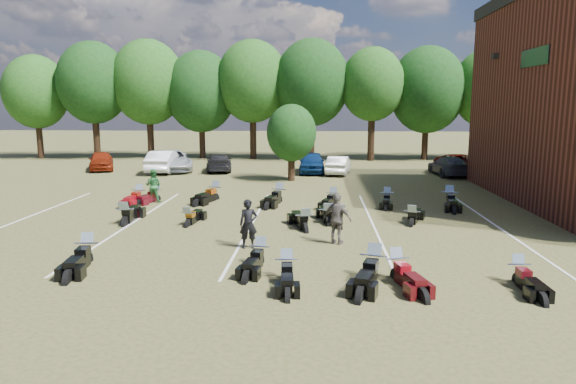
# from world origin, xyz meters

# --- Properties ---
(ground) EXTENTS (160.00, 160.00, 0.00)m
(ground) POSITION_xyz_m (0.00, 0.00, 0.00)
(ground) COLOR brown
(ground) RESTS_ON ground
(car_0) EXTENTS (3.15, 4.56, 1.44)m
(car_0) POSITION_xyz_m (-16.64, 20.18, 0.72)
(car_0) COLOR maroon
(car_0) RESTS_ON ground
(car_1) EXTENTS (1.94, 4.96, 1.61)m
(car_1) POSITION_xyz_m (-11.51, 19.18, 0.80)
(car_1) COLOR silver
(car_1) RESTS_ON ground
(car_2) EXTENTS (4.42, 6.14, 1.55)m
(car_2) POSITION_xyz_m (-11.17, 19.99, 0.78)
(car_2) COLOR #9CA1A5
(car_2) RESTS_ON ground
(car_3) EXTENTS (2.60, 4.72, 1.30)m
(car_3) POSITION_xyz_m (-7.62, 20.04, 0.65)
(car_3) COLOR black
(car_3) RESTS_ON ground
(car_4) EXTENTS (1.81, 4.45, 1.51)m
(car_4) POSITION_xyz_m (-0.72, 19.53, 0.76)
(car_4) COLOR navy
(car_4) RESTS_ON ground
(car_5) EXTENTS (2.00, 4.13, 1.30)m
(car_5) POSITION_xyz_m (1.19, 18.87, 0.65)
(car_5) COLOR beige
(car_5) RESTS_ON ground
(car_6) EXTENTS (2.78, 5.25, 1.41)m
(car_6) POSITION_xyz_m (9.69, 19.16, 0.70)
(car_6) COLOR #5C0A05
(car_6) RESTS_ON ground
(car_7) EXTENTS (2.18, 4.69, 1.32)m
(car_7) POSITION_xyz_m (8.82, 18.65, 0.66)
(car_7) COLOR #38383D
(car_7) RESTS_ON ground
(person_black) EXTENTS (0.68, 0.51, 1.69)m
(person_black) POSITION_xyz_m (-2.64, -0.53, 0.85)
(person_black) COLOR black
(person_black) RESTS_ON ground
(person_green) EXTENTS (0.85, 0.68, 1.69)m
(person_green) POSITION_xyz_m (-8.59, 7.64, 0.84)
(person_green) COLOR #26672E
(person_green) RESTS_ON ground
(person_grey) EXTENTS (1.13, 0.86, 1.79)m
(person_grey) POSITION_xyz_m (0.41, 0.18, 0.89)
(person_grey) COLOR #57504A
(person_grey) RESTS_ON ground
(motorcycle_1) EXTENTS (1.06, 2.47, 1.33)m
(motorcycle_1) POSITION_xyz_m (-7.41, -2.56, 0.00)
(motorcycle_1) COLOR black
(motorcycle_1) RESTS_ON ground
(motorcycle_2) EXTENTS (0.98, 2.23, 1.20)m
(motorcycle_2) POSITION_xyz_m (-2.04, -2.40, 0.00)
(motorcycle_2) COLOR black
(motorcycle_2) RESTS_ON ground
(motorcycle_3) EXTENTS (0.84, 2.18, 1.19)m
(motorcycle_3) POSITION_xyz_m (-1.14, -3.67, 0.00)
(motorcycle_3) COLOR black
(motorcycle_3) RESTS_ON ground
(motorcycle_4) EXTENTS (1.46, 2.60, 1.38)m
(motorcycle_4) POSITION_xyz_m (1.31, -3.46, 0.00)
(motorcycle_4) COLOR black
(motorcycle_4) RESTS_ON ground
(motorcycle_5) EXTENTS (0.69, 2.06, 1.14)m
(motorcycle_5) POSITION_xyz_m (5.25, -3.67, 0.00)
(motorcycle_5) COLOR black
(motorcycle_5) RESTS_ON ground
(motorcycle_6) EXTENTS (1.27, 2.37, 1.26)m
(motorcycle_6) POSITION_xyz_m (1.96, -3.52, 0.00)
(motorcycle_6) COLOR #3E080B
(motorcycle_6) RESTS_ON ground
(motorcycle_7) EXTENTS (0.76, 2.09, 1.15)m
(motorcycle_7) POSITION_xyz_m (-8.29, 2.84, 0.00)
(motorcycle_7) COLOR #980B0E
(motorcycle_7) RESTS_ON ground
(motorcycle_8) EXTENTS (0.88, 2.12, 1.15)m
(motorcycle_8) POSITION_xyz_m (-5.53, 2.51, 0.00)
(motorcycle_8) COLOR black
(motorcycle_8) RESTS_ON ground
(motorcycle_9) EXTENTS (0.94, 2.54, 1.39)m
(motorcycle_9) POSITION_xyz_m (-8.15, 2.54, 0.00)
(motorcycle_9) COLOR black
(motorcycle_9) RESTS_ON ground
(motorcycle_10) EXTENTS (1.17, 2.57, 1.38)m
(motorcycle_10) POSITION_xyz_m (0.59, 2.60, 0.00)
(motorcycle_10) COLOR black
(motorcycle_10) RESTS_ON ground
(motorcycle_11) EXTENTS (0.99, 2.40, 1.30)m
(motorcycle_11) POSITION_xyz_m (0.14, 3.11, 0.00)
(motorcycle_11) COLOR black
(motorcycle_11) RESTS_ON ground
(motorcycle_12) EXTENTS (1.37, 2.51, 1.33)m
(motorcycle_12) POSITION_xyz_m (-0.77, 1.92, 0.00)
(motorcycle_12) COLOR black
(motorcycle_12) RESTS_ON ground
(motorcycle_13) EXTENTS (1.36, 2.32, 1.23)m
(motorcycle_13) POSITION_xyz_m (3.56, 3.12, 0.00)
(motorcycle_13) COLOR black
(motorcycle_13) RESTS_ON ground
(motorcycle_14) EXTENTS (1.25, 2.19, 1.16)m
(motorcycle_14) POSITION_xyz_m (-8.57, 8.00, 0.00)
(motorcycle_14) COLOR #410911
(motorcycle_14) RESTS_ON ground
(motorcycle_15) EXTENTS (0.79, 2.32, 1.29)m
(motorcycle_15) POSITION_xyz_m (-9.31, 7.48, 0.00)
(motorcycle_15) COLOR maroon
(motorcycle_15) RESTS_ON ground
(motorcycle_16) EXTENTS (1.35, 2.59, 1.38)m
(motorcycle_16) POSITION_xyz_m (-2.23, 7.86, 0.00)
(motorcycle_16) COLOR black
(motorcycle_16) RESTS_ON ground
(motorcycle_17) EXTENTS (1.51, 2.60, 1.38)m
(motorcycle_17) POSITION_xyz_m (-5.60, 8.36, 0.00)
(motorcycle_17) COLOR black
(motorcycle_17) RESTS_ON ground
(motorcycle_18) EXTENTS (1.00, 2.19, 1.17)m
(motorcycle_18) POSITION_xyz_m (3.16, 7.72, 0.00)
(motorcycle_18) COLOR black
(motorcycle_18) RESTS_ON ground
(motorcycle_19) EXTENTS (1.27, 2.26, 1.20)m
(motorcycle_19) POSITION_xyz_m (0.46, 7.42, 0.00)
(motorcycle_19) COLOR black
(motorcycle_19) RESTS_ON ground
(motorcycle_20) EXTENTS (1.12, 2.57, 1.39)m
(motorcycle_20) POSITION_xyz_m (6.14, 7.47, 0.00)
(motorcycle_20) COLOR black
(motorcycle_20) RESTS_ON ground
(tree_line) EXTENTS (56.00, 6.00, 9.79)m
(tree_line) POSITION_xyz_m (-1.00, 29.00, 6.31)
(tree_line) COLOR black
(tree_line) RESTS_ON ground
(young_tree_midfield) EXTENTS (3.20, 3.20, 4.70)m
(young_tree_midfield) POSITION_xyz_m (-2.00, 15.50, 3.09)
(young_tree_midfield) COLOR black
(young_tree_midfield) RESTS_ON ground
(parking_lines) EXTENTS (20.10, 14.00, 0.01)m
(parking_lines) POSITION_xyz_m (-3.00, 3.00, 0.01)
(parking_lines) COLOR silver
(parking_lines) RESTS_ON ground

